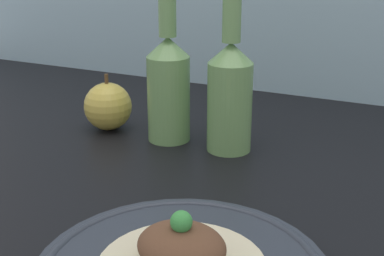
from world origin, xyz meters
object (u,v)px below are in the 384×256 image
at_px(cider_bottle_left, 168,82).
at_px(apple, 108,106).
at_px(plated_food, 182,252).
at_px(cider_bottle_right, 230,90).

height_order(cider_bottle_left, apple, cider_bottle_left).
relative_size(plated_food, apple, 1.70).
relative_size(plated_food, cider_bottle_right, 0.62).
xyz_separation_m(plated_food, apple, (-0.31, 0.34, 0.01)).
height_order(plated_food, cider_bottle_right, cider_bottle_right).
bearing_deg(cider_bottle_left, plated_food, -60.57).
bearing_deg(plated_food, cider_bottle_right, 104.17).
bearing_deg(plated_food, cider_bottle_left, 119.43).
height_order(cider_bottle_right, apple, cider_bottle_right).
bearing_deg(apple, cider_bottle_right, 0.26).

